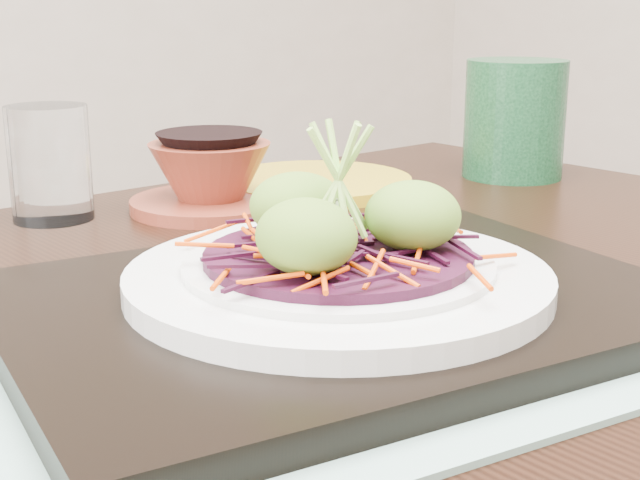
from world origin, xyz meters
TOP-DOWN VIEW (x-y plane):
  - dining_table at (-0.11, 0.08)m, footprint 1.27×0.89m
  - placemat at (-0.13, 0.00)m, footprint 0.55×0.46m
  - serving_tray at (-0.13, 0.00)m, footprint 0.48×0.38m
  - white_plate at (-0.13, 0.00)m, footprint 0.29×0.29m
  - cabbage_bed at (-0.13, 0.00)m, footprint 0.18×0.18m
  - carrot_julienne at (-0.13, 0.00)m, footprint 0.22×0.22m
  - guacamole_scoops at (-0.13, 0.00)m, footprint 0.16×0.14m
  - scallion_garnish at (-0.13, 0.00)m, footprint 0.07×0.07m
  - water_glass at (-0.17, 0.40)m, footprint 0.11×0.11m
  - terracotta_bowl_set at (-0.03, 0.35)m, footprint 0.18×0.18m
  - yellow_plate at (0.13, 0.37)m, footprint 0.27×0.27m
  - green_jar at (0.36, 0.28)m, footprint 0.15×0.15m

SIDE VIEW (x-z plane):
  - dining_table at x=-0.11m, z-range 0.28..1.04m
  - placemat at x=-0.13m, z-range 0.76..0.76m
  - yellow_plate at x=0.13m, z-range 0.76..0.77m
  - serving_tray at x=-0.13m, z-range 0.76..0.78m
  - terracotta_bowl_set at x=-0.03m, z-range 0.76..0.83m
  - white_plate at x=-0.13m, z-range 0.78..0.80m
  - cabbage_bed at x=-0.13m, z-range 0.81..0.81m
  - water_glass at x=-0.17m, z-range 0.76..0.87m
  - carrot_julienne at x=-0.13m, z-range 0.81..0.82m
  - green_jar at x=0.36m, z-range 0.76..0.90m
  - guacamole_scoops at x=-0.13m, z-range 0.81..0.86m
  - scallion_garnish at x=-0.13m, z-range 0.81..0.91m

